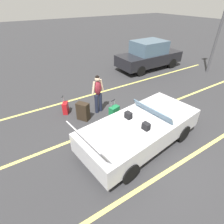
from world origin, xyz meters
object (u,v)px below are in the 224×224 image
(convertible_car, at_px, (144,127))
(suitcase_small_carryon, at_px, (66,108))
(traveler_person, at_px, (98,92))
(suitcase_large_black, at_px, (83,111))
(suitcase_medium_bright, at_px, (114,113))
(parked_sedan_near, at_px, (149,55))
(parking_lamp_post, at_px, (224,14))

(convertible_car, xyz_separation_m, suitcase_small_carryon, (-1.61, 3.11, -0.34))
(suitcase_small_carryon, height_order, traveler_person, traveler_person)
(suitcase_large_black, relative_size, suitcase_medium_bright, 0.83)
(suitcase_small_carryon, bearing_deg, suitcase_medium_bright, -14.53)
(suitcase_large_black, bearing_deg, convertible_car, -95.50)
(suitcase_large_black, height_order, traveler_person, traveler_person)
(convertible_car, xyz_separation_m, suitcase_medium_bright, (-0.15, 1.58, -0.28))
(suitcase_medium_bright, distance_m, traveler_person, 1.10)
(traveler_person, bearing_deg, parked_sedan_near, 110.17)
(convertible_car, bearing_deg, traveler_person, 91.49)
(convertible_car, height_order, suitcase_medium_bright, convertible_car)
(suitcase_medium_bright, relative_size, parking_lamp_post, 0.15)
(traveler_person, bearing_deg, suitcase_medium_bright, 5.28)
(traveler_person, bearing_deg, suitcase_small_carryon, -126.04)
(parked_sedan_near, bearing_deg, suitcase_small_carryon, -160.54)
(convertible_car, distance_m, suitcase_small_carryon, 3.52)
(suitcase_medium_bright, height_order, parked_sedan_near, parked_sedan_near)
(parked_sedan_near, xyz_separation_m, parking_lamp_post, (2.79, -2.67, 2.46))
(suitcase_medium_bright, relative_size, suitcase_small_carryon, 1.13)
(suitcase_small_carryon, bearing_deg, convertible_car, -30.67)
(suitcase_small_carryon, relative_size, parked_sedan_near, 0.18)
(parked_sedan_near, distance_m, parking_lamp_post, 4.58)
(suitcase_medium_bright, bearing_deg, convertible_car, -10.61)
(traveler_person, height_order, parking_lamp_post, parking_lamp_post)
(suitcase_medium_bright, bearing_deg, traveler_person, 177.54)
(traveler_person, xyz_separation_m, parking_lamp_post, (8.35, 0.36, 2.42))
(suitcase_small_carryon, xyz_separation_m, parked_sedan_near, (6.80, 2.38, 0.63))
(suitcase_small_carryon, height_order, parked_sedan_near, parked_sedan_near)
(suitcase_medium_bright, height_order, suitcase_small_carryon, suitcase_medium_bright)
(suitcase_small_carryon, bearing_deg, traveler_person, 4.37)
(suitcase_large_black, distance_m, parked_sedan_near, 7.13)
(suitcase_small_carryon, bearing_deg, parking_lamp_post, 30.26)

